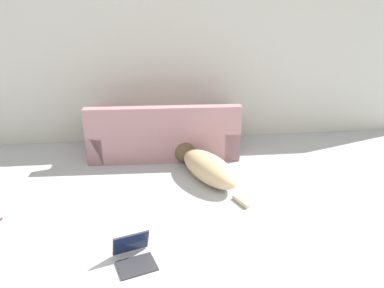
# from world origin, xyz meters

# --- Properties ---
(wall_back) EXTENTS (7.73, 0.06, 2.55)m
(wall_back) POSITION_xyz_m (0.00, 3.90, 1.28)
(wall_back) COLOR beige
(wall_back) RESTS_ON ground_plane
(couch) EXTENTS (2.01, 0.93, 0.76)m
(couch) POSITION_xyz_m (-0.39, 3.35, 0.25)
(couch) COLOR #A3757A
(couch) RESTS_ON ground_plane
(dog) EXTENTS (0.81, 1.43, 0.31)m
(dog) POSITION_xyz_m (0.06, 2.54, 0.15)
(dog) COLOR tan
(dog) RESTS_ON ground_plane
(laptop_open) EXTENTS (0.39, 0.40, 0.24)m
(laptop_open) POSITION_xyz_m (-0.74, 1.10, 0.08)
(laptop_open) COLOR #2D2D33
(laptop_open) RESTS_ON ground_plane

